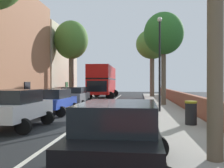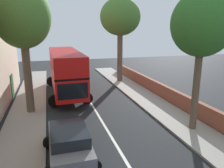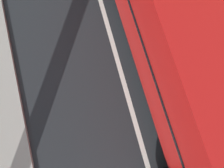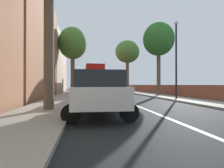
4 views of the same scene
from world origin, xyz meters
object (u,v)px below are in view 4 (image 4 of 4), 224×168
(parked_car_blue_left_5, at_px, (93,89))
(street_tree_right_5, at_px, (127,52))
(street_tree_right_3, at_px, (159,40))
(street_tree_left_4, at_px, (73,44))
(lamppost_right, at_px, (176,53))
(double_decker_bus, at_px, (93,78))
(parked_car_white_left_3, at_px, (99,91))
(parked_car_grey_left_1, at_px, (90,88))

(parked_car_blue_left_5, relative_size, street_tree_right_5, 0.47)
(parked_car_blue_left_5, bearing_deg, street_tree_right_3, 41.17)
(parked_car_blue_left_5, bearing_deg, street_tree_left_4, 99.92)
(street_tree_right_5, relative_size, lamppost_right, 1.47)
(street_tree_left_4, xyz_separation_m, street_tree_right_5, (9.38, 7.61, 0.50))
(parked_car_blue_left_5, distance_m, street_tree_left_4, 13.81)
(parked_car_blue_left_5, bearing_deg, street_tree_right_5, 70.11)
(double_decker_bus, bearing_deg, street_tree_left_4, -124.62)
(parked_car_blue_left_5, bearing_deg, lamppost_right, 11.40)
(street_tree_right_3, xyz_separation_m, street_tree_left_4, (-9.70, 5.75, 0.50))
(street_tree_left_4, height_order, lamppost_right, street_tree_left_4)
(parked_car_white_left_3, relative_size, street_tree_right_3, 0.52)
(parked_car_white_left_3, height_order, street_tree_left_4, street_tree_left_4)
(parked_car_white_left_3, distance_m, street_tree_right_3, 14.96)
(double_decker_bus, distance_m, street_tree_right_5, 8.71)
(parked_car_grey_left_1, bearing_deg, lamppost_right, -30.96)
(parked_car_blue_left_5, height_order, street_tree_left_4, street_tree_left_4)
(parked_car_grey_left_1, height_order, street_tree_right_3, street_tree_right_3)
(parked_car_grey_left_1, distance_m, street_tree_right_3, 9.28)
(parked_car_grey_left_1, height_order, parked_car_white_left_3, parked_car_white_left_3)
(double_decker_bus, distance_m, parked_car_white_left_3, 21.90)
(street_tree_right_5, bearing_deg, street_tree_right_3, -88.59)
(double_decker_bus, distance_m, lamppost_right, 16.47)
(double_decker_bus, relative_size, street_tree_left_4, 1.17)
(street_tree_right_3, bearing_deg, double_decker_bus, 123.89)
(parked_car_white_left_3, height_order, lamppost_right, lamppost_right)
(lamppost_right, bearing_deg, double_decker_bus, 111.46)
(double_decker_bus, distance_m, street_tree_right_3, 12.70)
(parked_car_white_left_3, distance_m, parked_car_blue_left_5, 5.21)
(street_tree_right_3, xyz_separation_m, street_tree_right_5, (-0.33, 13.35, 1.00))
(double_decker_bus, distance_m, parked_car_blue_left_5, 16.72)
(parked_car_white_left_3, bearing_deg, lamppost_right, 44.06)
(double_decker_bus, xyz_separation_m, parked_car_blue_left_5, (-0.80, -16.64, -1.42))
(parked_car_white_left_3, relative_size, street_tree_right_5, 0.45)
(street_tree_right_5, bearing_deg, parked_car_grey_left_1, -116.45)
(street_tree_left_4, relative_size, lamppost_right, 1.40)
(parked_car_grey_left_1, distance_m, lamppost_right, 8.43)
(parked_car_blue_left_5, relative_size, lamppost_right, 0.69)
(parked_car_grey_left_1, distance_m, street_tree_right_5, 17.37)
(parked_car_white_left_3, distance_m, lamppost_right, 9.88)
(double_decker_bus, bearing_deg, parked_car_blue_left_5, -92.76)
(parked_car_grey_left_1, xyz_separation_m, parked_car_blue_left_5, (-0.00, -5.45, -0.02))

